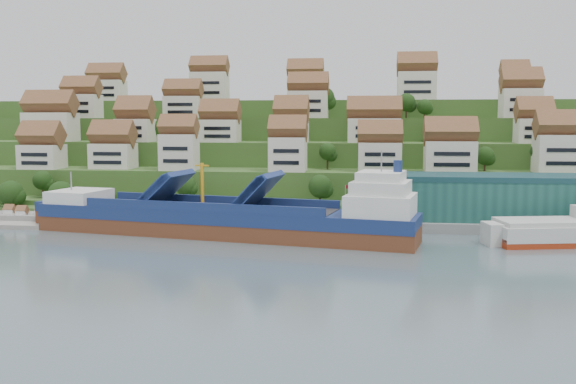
# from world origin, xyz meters

# --- Properties ---
(ground) EXTENTS (300.00, 300.00, 0.00)m
(ground) POSITION_xyz_m (0.00, 0.00, 0.00)
(ground) COLOR slate
(ground) RESTS_ON ground
(quay) EXTENTS (180.00, 14.00, 2.20)m
(quay) POSITION_xyz_m (20.00, 15.00, 1.10)
(quay) COLOR gray
(quay) RESTS_ON ground
(pebble_beach) EXTENTS (45.00, 20.00, 1.00)m
(pebble_beach) POSITION_xyz_m (-58.00, 12.00, 0.50)
(pebble_beach) COLOR gray
(pebble_beach) RESTS_ON ground
(hillside) EXTENTS (260.00, 128.00, 31.00)m
(hillside) POSITION_xyz_m (0.00, 103.55, 10.66)
(hillside) COLOR #2D4C1E
(hillside) RESTS_ON ground
(hillside_village) EXTENTS (156.43, 61.78, 29.76)m
(hillside_village) POSITION_xyz_m (-3.11, 60.27, 24.25)
(hillside_village) COLOR silver
(hillside_village) RESTS_ON ground
(hillside_trees) EXTENTS (144.36, 62.98, 31.79)m
(hillside_trees) POSITION_xyz_m (-11.98, 43.92, 16.48)
(hillside_trees) COLOR #204115
(hillside_trees) RESTS_ON ground
(warehouse) EXTENTS (60.00, 15.00, 10.00)m
(warehouse) POSITION_xyz_m (52.00, 17.00, 7.20)
(warehouse) COLOR #20584F
(warehouse) RESTS_ON quay
(flagpole) EXTENTS (1.28, 0.16, 8.00)m
(flagpole) POSITION_xyz_m (18.11, 10.00, 6.88)
(flagpole) COLOR gray
(flagpole) RESTS_ON quay
(beach_huts) EXTENTS (14.40, 3.70, 2.20)m
(beach_huts) POSITION_xyz_m (-60.00, 10.75, 2.10)
(beach_huts) COLOR white
(beach_huts) RESTS_ON pebble_beach
(cargo_ship) EXTENTS (83.60, 28.16, 18.39)m
(cargo_ship) POSITION_xyz_m (-5.61, 0.03, 3.46)
(cargo_ship) COLOR brown
(cargo_ship) RESTS_ON ground
(second_ship) EXTENTS (28.93, 15.51, 7.96)m
(second_ship) POSITION_xyz_m (62.06, 0.05, 2.40)
(second_ship) COLOR maroon
(second_ship) RESTS_ON ground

